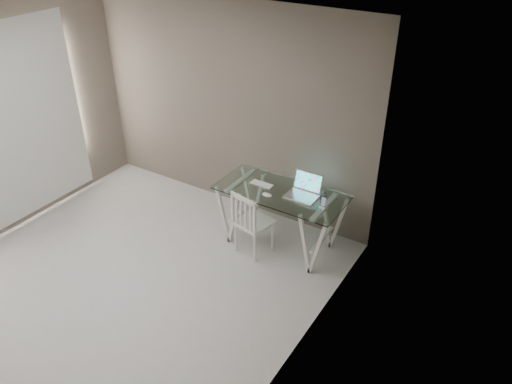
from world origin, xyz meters
TOP-DOWN VIEW (x-y plane):
  - room at (-0.06, 0.02)m, footprint 4.50×4.52m
  - desk at (1.07, 1.70)m, footprint 1.50×0.70m
  - chair at (0.86, 1.37)m, footprint 0.44×0.44m
  - laptop at (1.33, 1.79)m, footprint 0.35×0.31m
  - keyboard at (0.80, 1.73)m, footprint 0.29×0.12m
  - mouse at (0.99, 1.53)m, footprint 0.12×0.07m
  - phone_dock at (1.63, 1.66)m, footprint 0.07×0.07m

SIDE VIEW (x-z plane):
  - desk at x=1.07m, z-range 0.01..0.76m
  - chair at x=0.86m, z-range 0.04..0.87m
  - keyboard at x=0.80m, z-range 0.75..0.75m
  - mouse at x=0.99m, z-range 0.75..0.78m
  - phone_dock at x=1.63m, z-range 0.72..0.85m
  - laptop at x=1.33m, z-range 0.68..0.93m
  - room at x=-0.06m, z-range 0.36..3.07m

